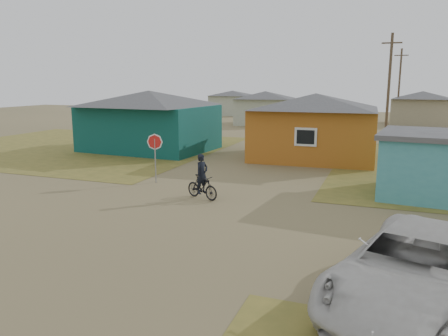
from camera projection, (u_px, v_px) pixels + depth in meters
The scene contains 12 objects.
ground at pixel (170, 221), 14.52m from camera, with size 120.00×120.00×0.00m, color olive.
grass_nw at pixel (80, 147), 31.28m from camera, with size 20.00×18.00×0.00m, color olive.
house_teal at pixel (150, 120), 29.45m from camera, with size 8.93×7.08×4.00m.
house_yellow at pixel (315, 125), 26.15m from camera, with size 7.72×6.76×3.90m.
house_pale_west at pixel (265, 107), 47.48m from camera, with size 7.04×6.15×3.60m.
house_beige_east at pixel (422, 107), 47.50m from camera, with size 6.95×6.05×3.60m.
house_pale_north at pixel (232, 102), 61.27m from camera, with size 6.28×5.81×3.40m.
utility_pole_near at pixel (389, 88), 31.72m from camera, with size 1.40×0.20×8.00m.
utility_pole_far at pixel (399, 86), 46.08m from camera, with size 1.40×0.20×8.00m.
stop_sign at pixel (155, 147), 19.74m from camera, with size 0.73×0.19×2.26m.
cyclist at pixel (202, 183), 17.17m from camera, with size 1.64×0.99×1.79m.
vehicle at pixel (419, 270), 8.80m from camera, with size 2.71×5.88×1.63m, color silver.
Camera 1 is at (6.54, -12.41, 4.54)m, focal length 35.00 mm.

